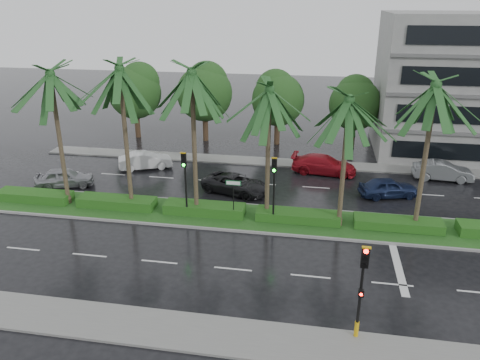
% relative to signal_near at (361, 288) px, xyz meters
% --- Properties ---
extents(ground, '(120.00, 120.00, 0.00)m').
position_rel_signal_near_xyz_m(ground, '(-6.00, 9.39, -2.50)').
color(ground, black).
rests_on(ground, ground).
extents(near_sidewalk, '(40.00, 2.40, 0.12)m').
position_rel_signal_near_xyz_m(near_sidewalk, '(-6.00, -0.81, -2.44)').
color(near_sidewalk, slate).
rests_on(near_sidewalk, ground).
extents(far_sidewalk, '(40.00, 2.00, 0.12)m').
position_rel_signal_near_xyz_m(far_sidewalk, '(-6.00, 21.39, -2.44)').
color(far_sidewalk, slate).
rests_on(far_sidewalk, ground).
extents(median, '(36.00, 4.00, 0.15)m').
position_rel_signal_near_xyz_m(median, '(-6.00, 10.39, -2.42)').
color(median, gray).
rests_on(median, ground).
extents(hedge, '(35.20, 1.40, 0.60)m').
position_rel_signal_near_xyz_m(hedge, '(-6.00, 10.39, -2.05)').
color(hedge, '#154814').
rests_on(hedge, median).
extents(lane_markings, '(34.00, 13.06, 0.01)m').
position_rel_signal_near_xyz_m(lane_markings, '(-2.96, 8.96, -2.50)').
color(lane_markings, silver).
rests_on(lane_markings, ground).
extents(palm_row, '(26.30, 4.20, 9.89)m').
position_rel_signal_near_xyz_m(palm_row, '(-7.25, 10.41, 5.51)').
color(palm_row, '#3B2F22').
rests_on(palm_row, median).
extents(signal_near, '(0.34, 0.45, 4.36)m').
position_rel_signal_near_xyz_m(signal_near, '(0.00, 0.00, 0.00)').
color(signal_near, black).
rests_on(signal_near, near_sidewalk).
extents(signal_median_left, '(0.34, 0.42, 4.36)m').
position_rel_signal_near_xyz_m(signal_median_left, '(-10.00, 9.69, 0.49)').
color(signal_median_left, black).
rests_on(signal_median_left, median).
extents(signal_median_right, '(0.34, 0.42, 4.36)m').
position_rel_signal_near_xyz_m(signal_median_right, '(-4.50, 9.69, 0.49)').
color(signal_median_right, black).
rests_on(signal_median_right, median).
extents(street_sign, '(0.95, 0.09, 2.60)m').
position_rel_signal_near_xyz_m(street_sign, '(-7.00, 9.87, -0.38)').
color(street_sign, black).
rests_on(street_sign, median).
extents(bg_trees, '(32.88, 5.29, 7.63)m').
position_rel_signal_near_xyz_m(bg_trees, '(-7.36, 26.98, 2.11)').
color(bg_trees, '#3C291B').
rests_on(bg_trees, ground).
extents(building, '(16.00, 10.00, 12.00)m').
position_rel_signal_near_xyz_m(building, '(11.00, 27.39, 3.50)').
color(building, slate).
rests_on(building, ground).
extents(car_silver, '(3.00, 4.49, 1.42)m').
position_rel_signal_near_xyz_m(car_silver, '(-20.41, 13.39, -1.79)').
color(car_silver, '#919298').
rests_on(car_silver, ground).
extents(car_white, '(3.13, 4.51, 1.41)m').
position_rel_signal_near_xyz_m(car_white, '(-15.91, 18.13, -1.80)').
color(car_white, silver).
rests_on(car_white, ground).
extents(car_darkgrey, '(3.57, 5.28, 1.34)m').
position_rel_signal_near_xyz_m(car_darkgrey, '(-7.74, 14.44, -1.83)').
color(car_darkgrey, black).
rests_on(car_darkgrey, ground).
extents(car_red, '(2.63, 5.29, 1.48)m').
position_rel_signal_near_xyz_m(car_red, '(-1.50, 19.54, -1.77)').
color(car_red, maroon).
rests_on(car_red, ground).
extents(car_blue, '(2.66, 4.33, 1.38)m').
position_rel_signal_near_xyz_m(car_blue, '(3.00, 15.57, -1.82)').
color(car_blue, '#162244').
rests_on(car_blue, ground).
extents(car_grey, '(1.69, 4.43, 1.44)m').
position_rel_signal_near_xyz_m(car_grey, '(7.50, 19.68, -1.78)').
color(car_grey, slate).
rests_on(car_grey, ground).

